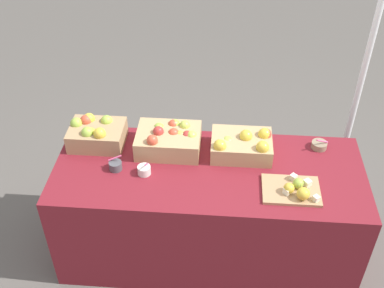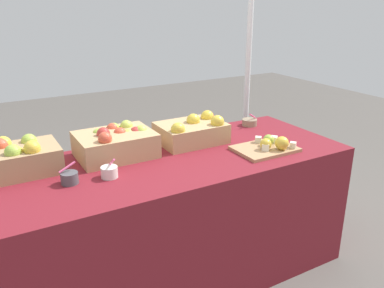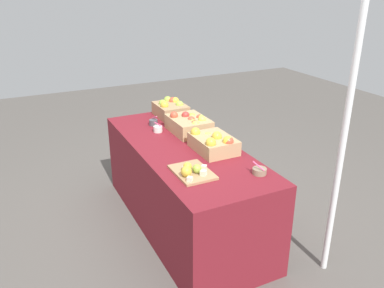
% 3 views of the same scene
% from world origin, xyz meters
% --- Properties ---
extents(ground_plane, '(10.00, 10.00, 0.00)m').
position_xyz_m(ground_plane, '(0.00, 0.00, 0.00)').
color(ground_plane, '#56514C').
extents(table, '(1.90, 0.76, 0.74)m').
position_xyz_m(table, '(0.00, 0.00, 0.37)').
color(table, maroon).
rests_on(table, ground_plane).
extents(apple_crate_left, '(0.35, 0.27, 0.18)m').
position_xyz_m(apple_crate_left, '(-0.74, 0.20, 0.82)').
color(apple_crate_left, tan).
rests_on(apple_crate_left, table).
extents(apple_crate_middle, '(0.40, 0.30, 0.18)m').
position_xyz_m(apple_crate_middle, '(-0.26, 0.18, 0.81)').
color(apple_crate_middle, tan).
rests_on(apple_crate_middle, table).
extents(apple_crate_right, '(0.38, 0.28, 0.17)m').
position_xyz_m(apple_crate_right, '(0.20, 0.17, 0.81)').
color(apple_crate_right, tan).
rests_on(apple_crate_right, table).
extents(cutting_board_front, '(0.33, 0.24, 0.09)m').
position_xyz_m(cutting_board_front, '(0.50, -0.17, 0.77)').
color(cutting_board_front, tan).
rests_on(cutting_board_front, table).
extents(sample_bowl_near, '(0.08, 0.08, 0.10)m').
position_xyz_m(sample_bowl_near, '(-0.57, -0.04, 0.77)').
color(sample_bowl_near, '#4C4C51').
rests_on(sample_bowl_near, table).
extents(sample_bowl_mid, '(0.08, 0.08, 0.10)m').
position_xyz_m(sample_bowl_mid, '(-0.39, -0.07, 0.77)').
color(sample_bowl_mid, silver).
rests_on(sample_bowl_mid, table).
extents(sample_bowl_far, '(0.10, 0.10, 0.09)m').
position_xyz_m(sample_bowl_far, '(0.69, 0.26, 0.76)').
color(sample_bowl_far, gray).
rests_on(sample_bowl_far, table).
extents(tent_pole, '(0.04, 0.04, 1.99)m').
position_xyz_m(tent_pole, '(0.99, 0.69, 1.00)').
color(tent_pole, white).
rests_on(tent_pole, ground_plane).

